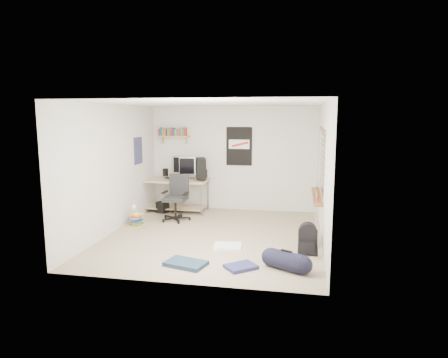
% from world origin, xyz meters
% --- Properties ---
extents(floor, '(4.00, 4.50, 0.01)m').
position_xyz_m(floor, '(0.00, 0.00, -0.01)').
color(floor, gray).
rests_on(floor, ground).
extents(ceiling, '(4.00, 4.50, 0.01)m').
position_xyz_m(ceiling, '(0.00, 0.00, 2.50)').
color(ceiling, white).
rests_on(ceiling, ground).
extents(back_wall, '(4.00, 0.01, 2.50)m').
position_xyz_m(back_wall, '(0.00, 2.25, 1.25)').
color(back_wall, silver).
rests_on(back_wall, ground).
extents(left_wall, '(0.01, 4.50, 2.50)m').
position_xyz_m(left_wall, '(-2.00, 0.00, 1.25)').
color(left_wall, silver).
rests_on(left_wall, ground).
extents(right_wall, '(0.01, 4.50, 2.50)m').
position_xyz_m(right_wall, '(2.00, 0.00, 1.25)').
color(right_wall, silver).
rests_on(right_wall, ground).
extents(desk, '(1.93, 1.22, 0.81)m').
position_xyz_m(desk, '(-1.43, 1.79, 0.36)').
color(desk, tan).
rests_on(desk, floor).
extents(monitor_left, '(0.39, 0.17, 0.41)m').
position_xyz_m(monitor_left, '(-1.26, 2.00, 1.02)').
color(monitor_left, '#B3B4B8').
rests_on(monitor_left, desk).
extents(monitor_right, '(0.40, 0.16, 0.42)m').
position_xyz_m(monitor_right, '(-1.01, 1.79, 1.03)').
color(monitor_right, '#95969A').
rests_on(monitor_right, desk).
extents(pc_tower, '(0.35, 0.50, 0.48)m').
position_xyz_m(pc_tower, '(-0.70, 1.83, 1.05)').
color(pc_tower, black).
rests_on(pc_tower, desk).
extents(keyboard, '(0.46, 0.21, 0.02)m').
position_xyz_m(keyboard, '(-1.31, 1.69, 0.82)').
color(keyboard, black).
rests_on(keyboard, desk).
extents(speaker_left, '(0.12, 0.12, 0.19)m').
position_xyz_m(speaker_left, '(-1.63, 1.98, 0.91)').
color(speaker_left, black).
rests_on(speaker_left, desk).
extents(speaker_right, '(0.10, 0.10, 0.20)m').
position_xyz_m(speaker_right, '(-0.63, 1.96, 0.91)').
color(speaker_right, black).
rests_on(speaker_right, desk).
extents(office_chair, '(0.73, 0.73, 1.00)m').
position_xyz_m(office_chair, '(-1.06, 0.96, 0.49)').
color(office_chair, '#232325').
rests_on(office_chair, floor).
extents(wall_shelf, '(0.80, 0.22, 0.24)m').
position_xyz_m(wall_shelf, '(-1.45, 2.14, 1.78)').
color(wall_shelf, tan).
rests_on(wall_shelf, back_wall).
extents(poster_back_wall, '(0.62, 0.03, 0.92)m').
position_xyz_m(poster_back_wall, '(0.15, 2.23, 1.55)').
color(poster_back_wall, black).
rests_on(poster_back_wall, back_wall).
extents(poster_left_wall, '(0.02, 0.42, 0.60)m').
position_xyz_m(poster_left_wall, '(-1.99, 1.20, 1.50)').
color(poster_left_wall, navy).
rests_on(poster_left_wall, left_wall).
extents(window, '(0.10, 1.50, 1.26)m').
position_xyz_m(window, '(1.95, 0.30, 1.45)').
color(window, brown).
rests_on(window, right_wall).
extents(baseboard_heater, '(0.08, 2.50, 0.18)m').
position_xyz_m(baseboard_heater, '(1.96, 0.30, 0.09)').
color(baseboard_heater, '#B7B2A8').
rests_on(baseboard_heater, floor).
extents(backpack, '(0.31, 0.25, 0.42)m').
position_xyz_m(backpack, '(1.75, -0.70, 0.20)').
color(backpack, black).
rests_on(backpack, floor).
extents(duffel_bag, '(0.38, 0.38, 0.56)m').
position_xyz_m(duffel_bag, '(1.43, -1.48, 0.14)').
color(duffel_bag, black).
rests_on(duffel_bag, floor).
extents(tshirt, '(0.52, 0.46, 0.04)m').
position_xyz_m(tshirt, '(0.39, -0.62, 0.02)').
color(tshirt, white).
rests_on(tshirt, floor).
extents(jeans_a, '(0.70, 0.54, 0.07)m').
position_xyz_m(jeans_a, '(-0.09, -1.59, 0.03)').
color(jeans_a, '#21354C').
rests_on(jeans_a, floor).
extents(jeans_b, '(0.55, 0.54, 0.06)m').
position_xyz_m(jeans_b, '(0.76, -1.55, 0.03)').
color(jeans_b, navy).
rests_on(jeans_b, floor).
extents(book_stack, '(0.54, 0.49, 0.30)m').
position_xyz_m(book_stack, '(-1.75, 0.39, 0.15)').
color(book_stack, olive).
rests_on(book_stack, floor).
extents(desk_lamp, '(0.17, 0.22, 0.19)m').
position_xyz_m(desk_lamp, '(-1.73, 0.37, 0.38)').
color(desk_lamp, silver).
rests_on(desk_lamp, book_stack).
extents(subwoofer, '(0.30, 0.30, 0.26)m').
position_xyz_m(subwoofer, '(-1.57, 1.56, 0.14)').
color(subwoofer, black).
rests_on(subwoofer, floor).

